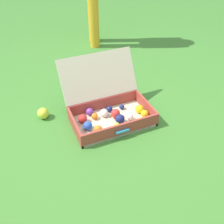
% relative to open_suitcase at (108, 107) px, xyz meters
% --- Properties ---
extents(ground_plane, '(16.00, 16.00, 0.00)m').
position_rel_open_suitcase_xyz_m(ground_plane, '(-0.02, -0.03, -0.10)').
color(ground_plane, '#3D7A2D').
extents(open_suitcase, '(0.66, 0.61, 0.46)m').
position_rel_open_suitcase_xyz_m(open_suitcase, '(0.00, 0.00, 0.00)').
color(open_suitcase, beige).
rests_on(open_suitcase, ground).
extents(stray_ball_on_grass, '(0.10, 0.10, 0.10)m').
position_rel_open_suitcase_xyz_m(stray_ball_on_grass, '(-0.51, 0.21, -0.06)').
color(stray_ball_on_grass, '#CCDB38').
rests_on(stray_ball_on_grass, ground).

